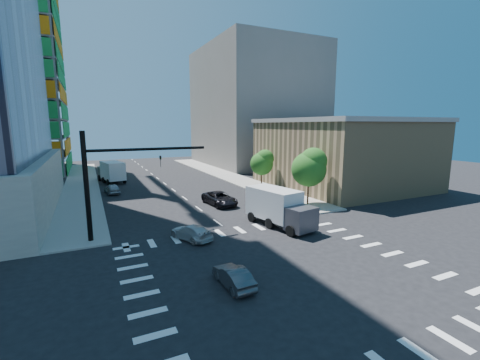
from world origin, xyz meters
TOP-DOWN VIEW (x-y plane):
  - ground at (0.00, 0.00)m, footprint 160.00×160.00m
  - road_markings at (0.00, 0.00)m, footprint 20.00×20.00m
  - sidewalk_ne at (12.50, 40.00)m, footprint 5.00×60.00m
  - sidewalk_nw at (-12.50, 40.00)m, footprint 5.00×60.00m
  - commercial_building at (25.00, 22.00)m, footprint 20.50×22.50m
  - bg_building_ne at (27.00, 55.00)m, footprint 24.00×30.00m
  - signal_mast_nw at (-10.00, 11.50)m, footprint 10.20×0.40m
  - tree_south at (12.63, 13.90)m, footprint 4.16×4.16m
  - tree_north at (12.93, 25.90)m, footprint 3.54×3.52m
  - car_nb_far at (2.87, 18.64)m, footprint 3.21×5.96m
  - car_sb_near at (-3.78, 8.54)m, footprint 3.28×4.66m
  - car_sb_mid at (-8.46, 31.21)m, footprint 2.19×4.32m
  - car_sb_cross at (-3.85, -0.31)m, footprint 1.43×3.74m
  - box_truck_near at (4.99, 8.22)m, footprint 4.11×7.15m
  - box_truck_far at (-7.89, 41.41)m, footprint 4.24×7.23m

SIDE VIEW (x-z plane):
  - ground at x=0.00m, z-range 0.00..0.00m
  - road_markings at x=0.00m, z-range 0.00..0.01m
  - sidewalk_ne at x=12.50m, z-range 0.00..0.15m
  - sidewalk_nw at x=-12.50m, z-range 0.00..0.15m
  - car_sb_cross at x=-3.85m, z-range 0.00..1.22m
  - car_sb_near at x=-3.78m, z-range 0.00..1.25m
  - car_sb_mid at x=-8.46m, z-range 0.00..1.41m
  - car_nb_far at x=2.87m, z-range 0.00..1.59m
  - box_truck_near at x=4.99m, z-range -0.20..3.32m
  - box_truck_far at x=-7.89m, z-range -0.20..3.35m
  - tree_north at x=12.93m, z-range 1.10..6.88m
  - tree_south at x=12.63m, z-range 1.27..8.10m
  - commercial_building at x=25.00m, z-range 0.01..10.61m
  - signal_mast_nw at x=-10.00m, z-range 0.99..9.99m
  - bg_building_ne at x=27.00m, z-range 0.00..28.00m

